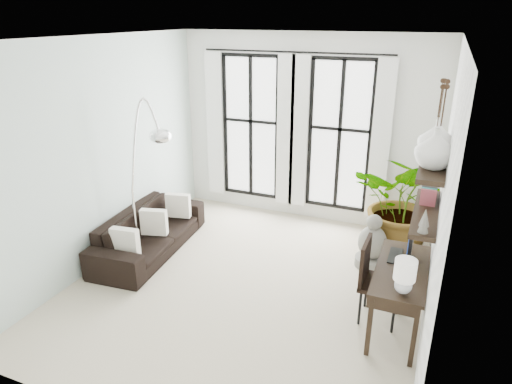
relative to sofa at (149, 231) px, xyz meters
The scene contains 16 objects.
floor 1.86m from the sofa, 10.16° to the right, with size 5.00×5.00×0.00m, color beige.
ceiling 3.41m from the sofa, 10.16° to the right, with size 5.00×5.00×0.00m, color white.
wall_left 1.39m from the sofa, 144.36° to the right, with size 5.00×5.00×0.00m, color silver.
wall_right 4.26m from the sofa, ahead, with size 5.00×5.00×0.00m, color white.
wall_back 3.10m from the sofa, 50.42° to the left, with size 4.50×4.50×0.00m, color white.
windows 2.92m from the sofa, 52.78° to the left, with size 3.26×0.13×2.65m.
wall_shelves 4.18m from the sofa, ahead, with size 0.25×1.30×0.60m.
sofa is the anchor object (origin of this frame).
throw_pillows 0.20m from the sofa, ahead, with size 0.40×1.52×0.40m.
plant 3.91m from the sofa, 20.90° to the left, with size 1.46×1.27×1.63m, color #2D7228.
desk 3.81m from the sofa, ahead, with size 0.56×1.33×1.18m.
desk_chair 3.48m from the sofa, ahead, with size 0.49×0.49×1.01m.
arc_lamp 1.41m from the sofa, 29.52° to the right, with size 0.74×0.57×2.40m.
buddha 3.35m from the sofa, 14.25° to the left, with size 0.45×0.45×0.81m.
vase_a 4.43m from the sofa, 10.67° to the right, with size 0.37×0.37×0.38m, color white.
vase_b 4.38m from the sofa, ahead, with size 0.37×0.37×0.38m, color white.
Camera 1 is at (2.12, -4.90, 3.45)m, focal length 32.00 mm.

